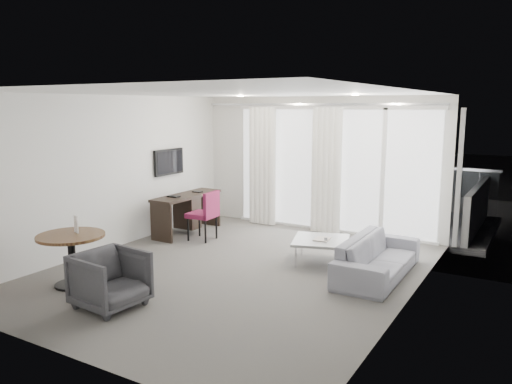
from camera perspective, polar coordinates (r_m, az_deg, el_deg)
The scene contains 27 objects.
floor at distance 7.51m, azimuth -2.35°, elevation -8.98°, with size 5.00×6.00×0.00m, color #585550.
ceiling at distance 7.12m, azimuth -2.50°, elevation 11.26°, with size 5.00×6.00×0.00m, color white.
wall_left at distance 8.80m, azimuth -16.25°, elevation 2.11°, with size 0.00×6.00×2.60m, color silver.
wall_right at distance 6.23m, azimuth 17.30°, elevation -0.98°, with size 0.00×6.00×2.60m, color silver.
wall_front at distance 5.00m, azimuth -21.43°, elevation -3.81°, with size 5.00×0.00×2.60m, color silver.
window_panel at distance 9.72m, azimuth 8.69°, elevation 2.50°, with size 4.00×0.02×2.38m, color white, non-canonical shape.
window_frame at distance 9.70m, azimuth 8.65°, elevation 2.49°, with size 4.10×0.06×2.44m, color white, non-canonical shape.
curtain_left at distance 10.19m, azimuth 0.74°, elevation 2.95°, with size 0.60×0.20×2.38m, color white, non-canonical shape.
curtain_right at distance 9.58m, azimuth 8.04°, elevation 2.41°, with size 0.60×0.20×2.38m, color white, non-canonical shape.
curtain_track at distance 9.60m, azimuth 6.82°, elevation 9.93°, with size 4.80×0.04×0.04m, color #B2B2B7, non-canonical shape.
downlight_a at distance 8.95m, azimuth -1.76°, elevation 10.91°, with size 0.12×0.12×0.02m, color #FFE0B2.
downlight_b at distance 8.03m, azimuth 11.27°, elevation 10.85°, with size 0.12×0.12×0.02m, color #FFE0B2.
desk at distance 9.68m, azimuth -7.87°, elevation -2.48°, with size 0.50×1.59×0.75m, color black, non-canonical shape.
tv at distance 9.81m, azimuth -9.92°, elevation 3.41°, with size 0.05×0.80×0.50m, color black, non-canonical shape.
desk_chair at distance 9.13m, azimuth -6.18°, elevation -2.68°, with size 0.49×0.46×0.91m, color maroon, non-canonical shape.
round_table at distance 7.26m, azimuth -20.26°, elevation -7.31°, with size 0.89×0.89×0.72m, color #4D311A, non-canonical shape.
menu_card at distance 7.24m, azimuth -19.81°, elevation -4.34°, with size 0.13×0.02×0.23m, color white, non-canonical shape.
tub_armchair at distance 6.36m, azimuth -16.31°, elevation -9.61°, with size 0.74×0.76×0.69m, color #343337.
coffee_table at distance 7.89m, azimuth 7.43°, elevation -6.69°, with size 0.84×0.84×0.38m, color gray, non-canonical shape.
remote at distance 7.79m, azimuth 7.97°, elevation -5.61°, with size 0.05×0.16×0.02m, color black, non-canonical shape.
magazine at distance 7.82m, azimuth 7.55°, elevation -5.54°, with size 0.20×0.25×0.01m, color gray, non-canonical shape.
sofa at distance 7.41m, azimuth 13.75°, elevation -7.22°, with size 1.94×0.76×0.57m, color gray.
terrace_slab at distance 11.34m, azimuth 11.38°, elevation -3.01°, with size 5.60×3.00×0.12m, color #4D4D50.
rattan_chair_a at distance 10.77m, azimuth 16.44°, elevation -1.26°, with size 0.58×0.58×0.85m, color brown, non-canonical shape.
rattan_chair_b at distance 10.55m, azimuth 18.16°, elevation -1.53°, with size 0.59×0.59×0.87m, color brown, non-canonical shape.
rattan_table at distance 10.07m, azimuth 15.35°, elevation -2.99°, with size 0.50×0.50×0.50m, color brown, non-canonical shape.
balustrade at distance 12.59m, azimuth 13.63°, elevation 0.77°, with size 5.50×0.06×1.05m, color #B2B2B7, non-canonical shape.
Camera 1 is at (3.86, -5.97, 2.42)m, focal length 35.00 mm.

